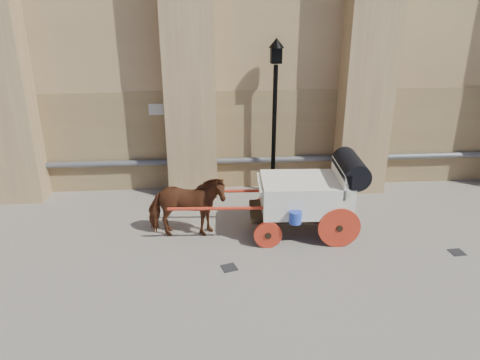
{
  "coord_description": "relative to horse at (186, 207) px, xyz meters",
  "views": [
    {
      "loc": [
        -0.56,
        -9.37,
        5.73
      ],
      "look_at": [
        0.2,
        0.93,
        1.48
      ],
      "focal_mm": 35.0,
      "sensor_mm": 36.0,
      "label": 1
    }
  ],
  "objects": [
    {
      "name": "horse",
      "position": [
        0.0,
        0.0,
        0.0
      ],
      "size": [
        1.93,
        0.92,
        1.61
      ],
      "primitive_type": "imported",
      "rotation": [
        0.0,
        0.0,
        1.54
      ],
      "color": "#59321B",
      "rests_on": "ground"
    },
    {
      "name": "street_lamp",
      "position": [
        2.47,
        2.54,
        1.6
      ],
      "size": [
        0.42,
        0.42,
        4.5
      ],
      "color": "black",
      "rests_on": "ground"
    },
    {
      "name": "ground",
      "position": [
        1.11,
        -0.94,
        -0.81
      ],
      "size": [
        90.0,
        90.0,
        0.0
      ],
      "primitive_type": "plane",
      "color": "slate",
      "rests_on": "ground"
    },
    {
      "name": "carriage",
      "position": [
        3.06,
        -0.06,
        0.3
      ],
      "size": [
        4.73,
        1.7,
        2.05
      ],
      "rotation": [
        0.0,
        0.0,
        -0.04
      ],
      "color": "black",
      "rests_on": "ground"
    },
    {
      "name": "drain_grate_near",
      "position": [
        0.96,
        -1.51,
        -0.8
      ],
      "size": [
        0.4,
        0.4,
        0.01
      ],
      "primitive_type": "cube",
      "rotation": [
        0.0,
        0.0,
        0.3
      ],
      "color": "black",
      "rests_on": "ground"
    },
    {
      "name": "drain_grate_far",
      "position": [
        6.31,
        -1.25,
        -0.8
      ],
      "size": [
        0.35,
        0.35,
        0.01
      ],
      "primitive_type": "cube",
      "rotation": [
        0.0,
        0.0,
        0.09
      ],
      "color": "black",
      "rests_on": "ground"
    }
  ]
}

